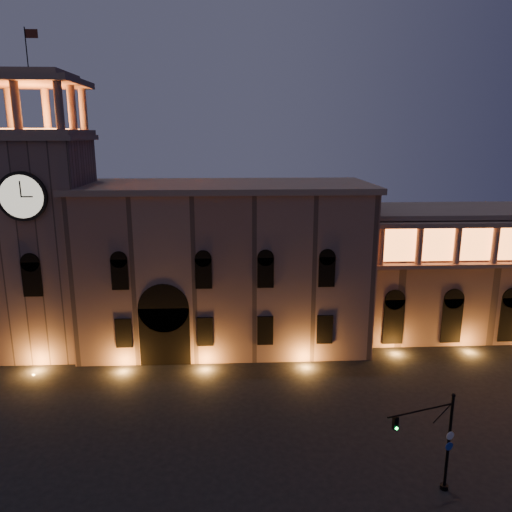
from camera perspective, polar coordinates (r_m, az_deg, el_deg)
name	(u,v)px	position (r m, az deg, el deg)	size (l,w,h in m)	color
ground	(252,464)	(38.01, -0.49, -22.68)	(160.00, 160.00, 0.00)	black
government_building	(224,265)	(54.29, -3.63, -1.02)	(30.80, 12.80, 17.60)	#795A4F
clock_tower	(45,235)	(55.95, -22.94, 2.28)	(9.80, 9.80, 32.40)	#795A4F
traffic_light	(438,442)	(35.54, 20.09, -19.38)	(4.85, 1.72, 6.91)	black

